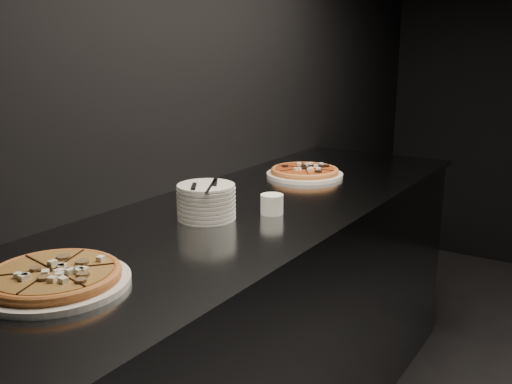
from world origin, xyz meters
The scene contains 7 objects.
wall_left centered at (-2.50, 0.00, 1.40)m, with size 0.02×5.00×2.80m, color black.
counter centered at (-2.13, 0.00, 0.46)m, with size 0.74×2.44×0.92m.
pizza_mushroom centered at (-2.14, -0.80, 0.94)m, with size 0.36×0.36×0.04m.
pizza_tomato centered at (-2.20, 0.53, 0.94)m, with size 0.32×0.32×0.04m.
plate_stack centered at (-2.17, -0.18, 0.98)m, with size 0.19×0.19×0.11m.
cutlery centered at (-2.17, -0.19, 1.03)m, with size 0.09×0.19×0.01m.
ramekin centered at (-2.02, -0.03, 0.95)m, with size 0.08×0.08×0.07m.
Camera 1 is at (-1.08, -1.57, 1.46)m, focal length 40.00 mm.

